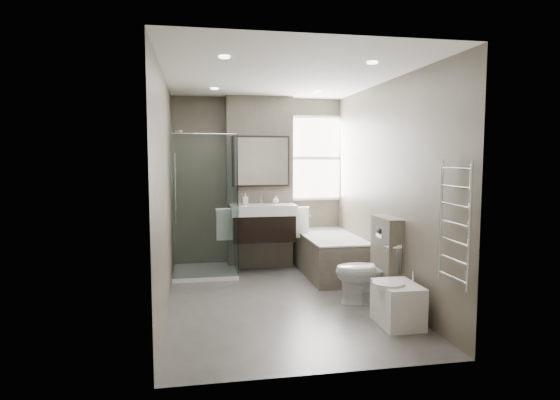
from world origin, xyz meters
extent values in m
cube|color=#56524F|center=(0.00, 0.00, -0.03)|extent=(2.65, 3.85, 0.05)
cube|color=silver|center=(0.00, 0.00, 2.62)|extent=(2.65, 3.85, 0.05)
cube|color=#60584A|center=(0.00, 1.92, 1.30)|extent=(2.65, 0.05, 2.60)
cube|color=#60584A|center=(0.00, -1.92, 1.30)|extent=(2.65, 0.05, 2.60)
cube|color=#60584A|center=(-1.32, 0.00, 1.30)|extent=(0.05, 3.85, 2.60)
cube|color=#60584A|center=(1.32, 0.00, 1.30)|extent=(0.05, 3.85, 2.60)
cube|color=#5B5448|center=(0.00, 1.77, 1.30)|extent=(1.00, 0.25, 2.60)
cube|color=black|center=(0.00, 1.42, 0.66)|extent=(0.90, 0.45, 0.38)
cube|color=white|center=(0.00, 1.42, 0.92)|extent=(0.95, 0.47, 0.15)
cylinder|color=silver|center=(0.00, 1.59, 1.06)|extent=(0.03, 0.03, 0.12)
cylinder|color=silver|center=(0.00, 1.53, 1.11)|extent=(0.02, 0.12, 0.02)
cube|color=black|center=(0.00, 1.62, 1.63)|extent=(0.86, 0.06, 0.76)
cube|color=white|center=(0.00, 1.58, 1.63)|extent=(0.80, 0.02, 0.70)
cube|color=white|center=(-0.56, 1.40, 0.72)|extent=(0.24, 0.06, 0.44)
cube|color=white|center=(0.56, 1.40, 0.72)|extent=(0.24, 0.06, 0.44)
cube|color=white|center=(-0.85, 1.45, 0.03)|extent=(0.90, 0.90, 0.06)
cube|color=white|center=(-0.85, 1.01, 1.03)|extent=(0.88, 0.01, 1.94)
cube|color=white|center=(-0.41, 1.45, 1.03)|extent=(0.01, 0.88, 1.94)
cylinder|color=silver|center=(-1.25, 1.45, 1.25)|extent=(0.02, 0.02, 1.00)
cube|color=#5B5448|center=(0.93, 1.10, 0.28)|extent=(0.75, 1.60, 0.55)
cube|color=white|center=(0.93, 1.10, 0.56)|extent=(0.75, 1.60, 0.03)
cube|color=white|center=(0.93, 1.10, 0.49)|extent=(0.61, 1.42, 0.12)
cube|color=white|center=(0.90, 1.88, 1.67)|extent=(0.98, 0.04, 1.33)
cube|color=white|center=(0.90, 1.85, 1.67)|extent=(0.90, 0.01, 1.25)
cube|color=white|center=(0.90, 1.85, 1.68)|extent=(0.90, 0.01, 0.05)
imported|color=white|center=(0.97, -0.26, 0.37)|extent=(0.81, 0.59, 0.74)
cube|color=#5B5448|center=(1.21, -0.25, 0.50)|extent=(0.18, 0.55, 1.00)
cube|color=silver|center=(1.11, -0.25, 0.82)|extent=(0.01, 0.16, 0.11)
cube|color=white|center=(1.02, -1.00, 0.21)|extent=(0.38, 0.53, 0.43)
cylinder|color=white|center=(0.91, -1.00, 0.42)|extent=(0.32, 0.32, 0.05)
cylinder|color=silver|center=(1.18, -1.00, 0.50)|extent=(0.02, 0.02, 0.10)
cylinder|color=silver|center=(1.25, -1.83, 1.12)|extent=(0.03, 0.03, 1.10)
cylinder|color=silver|center=(1.25, -1.37, 1.12)|extent=(0.03, 0.03, 1.10)
cube|color=silver|center=(1.25, -1.60, 1.12)|extent=(0.02, 0.46, 1.00)
imported|color=white|center=(-0.26, 1.45, 1.08)|extent=(0.08, 0.08, 0.17)
imported|color=white|center=(0.21, 1.54, 1.06)|extent=(0.09, 0.09, 0.12)
camera|label=1|loc=(-0.99, -5.31, 1.70)|focal=30.00mm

